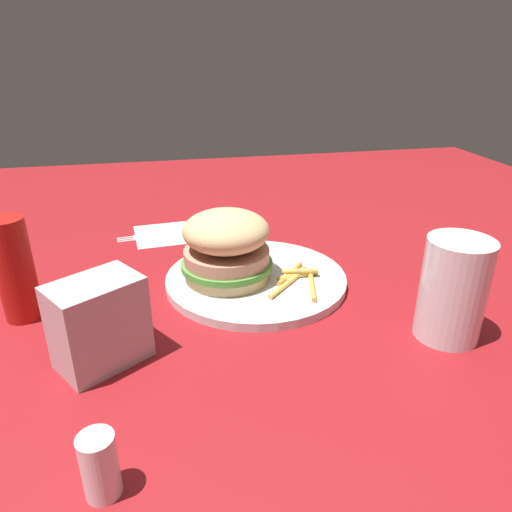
# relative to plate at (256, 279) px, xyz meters

# --- Properties ---
(ground_plane) EXTENTS (1.60, 1.60, 0.00)m
(ground_plane) POSITION_rel_plate_xyz_m (0.01, 0.03, -0.01)
(ground_plane) COLOR maroon
(plate) EXTENTS (0.25, 0.25, 0.01)m
(plate) POSITION_rel_plate_xyz_m (0.00, 0.00, 0.00)
(plate) COLOR silver
(plate) RESTS_ON ground_plane
(sandwich) EXTENTS (0.13, 0.13, 0.10)m
(sandwich) POSITION_rel_plate_xyz_m (-0.00, -0.04, 0.05)
(sandwich) COLOR tan
(sandwich) RESTS_ON plate
(fries_pile) EXTENTS (0.11, 0.08, 0.01)m
(fries_pile) POSITION_rel_plate_xyz_m (0.03, 0.05, 0.01)
(fries_pile) COLOR gold
(fries_pile) RESTS_ON plate
(napkin) EXTENTS (0.12, 0.12, 0.00)m
(napkin) POSITION_rel_plate_xyz_m (-0.21, -0.12, -0.01)
(napkin) COLOR white
(napkin) RESTS_ON ground_plane
(fork) EXTENTS (0.04, 0.17, 0.00)m
(fork) POSITION_rel_plate_xyz_m (-0.21, -0.12, -0.00)
(fork) COLOR silver
(fork) RESTS_ON napkin
(drink_glass) EXTENTS (0.07, 0.07, 0.12)m
(drink_glass) POSITION_rel_plate_xyz_m (0.17, 0.19, 0.05)
(drink_glass) COLOR silver
(drink_glass) RESTS_ON ground_plane
(napkin_dispenser) EXTENTS (0.10, 0.11, 0.10)m
(napkin_dispenser) POSITION_rel_plate_xyz_m (0.14, -0.20, 0.04)
(napkin_dispenser) COLOR #B7BABF
(napkin_dispenser) RESTS_ON ground_plane
(ketchup_bottle) EXTENTS (0.04, 0.04, 0.13)m
(ketchup_bottle) POSITION_rel_plate_xyz_m (0.03, -0.30, 0.06)
(ketchup_bottle) COLOR #B21914
(ketchup_bottle) RESTS_ON ground_plane
(salt_shaker) EXTENTS (0.03, 0.03, 0.06)m
(salt_shaker) POSITION_rel_plate_xyz_m (0.31, -0.18, 0.02)
(salt_shaker) COLOR white
(salt_shaker) RESTS_ON ground_plane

